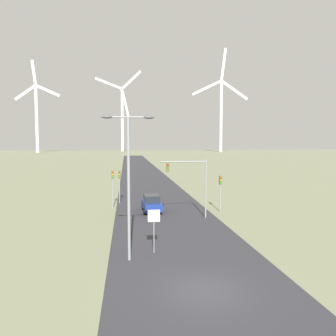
{
  "coord_description": "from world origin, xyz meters",
  "views": [
    {
      "loc": [
        -3.83,
        -15.62,
        7.42
      ],
      "look_at": [
        0.0,
        14.28,
        5.05
      ],
      "focal_mm": 35.0,
      "sensor_mm": 36.0,
      "label": 1
    }
  ],
  "objects": [
    {
      "name": "ground_plane",
      "position": [
        0.0,
        0.0,
        0.0
      ],
      "size": [
        600.0,
        600.0,
        0.0
      ],
      "primitive_type": "plane",
      "color": "#757A5B"
    },
    {
      "name": "road_surface",
      "position": [
        0.0,
        48.0,
        0.0
      ],
      "size": [
        10.0,
        240.0,
        0.01
      ],
      "color": "#2D2D33",
      "rests_on": "ground"
    },
    {
      "name": "streetlamp",
      "position": [
        -3.69,
        4.67,
        5.76
      ],
      "size": [
        3.25,
        0.32,
        9.06
      ],
      "color": "gray",
      "rests_on": "ground"
    },
    {
      "name": "stop_sign_near",
      "position": [
        -2.03,
        5.82,
        2.05
      ],
      "size": [
        0.81,
        0.07,
        2.93
      ],
      "color": "gray",
      "rests_on": "ground"
    },
    {
      "name": "traffic_light_post_near_left",
      "position": [
        -5.38,
        21.62,
        3.09
      ],
      "size": [
        0.28,
        0.34,
        4.23
      ],
      "color": "gray",
      "rests_on": "ground"
    },
    {
      "name": "traffic_light_post_near_right",
      "position": [
        6.12,
        17.97,
        2.82
      ],
      "size": [
        0.28,
        0.34,
        3.85
      ],
      "color": "gray",
      "rests_on": "ground"
    },
    {
      "name": "traffic_light_post_mid_left",
      "position": [
        -4.67,
        24.31,
        2.92
      ],
      "size": [
        0.28,
        0.34,
        3.98
      ],
      "color": "gray",
      "rests_on": "ground"
    },
    {
      "name": "traffic_light_mast_overhead",
      "position": [
        2.31,
        15.41,
        4.15
      ],
      "size": [
        4.5,
        0.34,
        5.8
      ],
      "color": "gray",
      "rests_on": "ground"
    },
    {
      "name": "car_approaching",
      "position": [
        -1.19,
        18.86,
        0.91
      ],
      "size": [
        2.03,
        4.19,
        1.83
      ],
      "color": "navy",
      "rests_on": "ground"
    },
    {
      "name": "wind_turbine_far_left",
      "position": [
        -67.06,
        230.22,
        29.03
      ],
      "size": [
        31.03,
        2.6,
        65.31
      ],
      "color": "silver",
      "rests_on": "ground"
    },
    {
      "name": "wind_turbine_left",
      "position": [
        -6.69,
        257.84,
        31.56
      ],
      "size": [
        37.08,
        14.86,
        67.38
      ],
      "color": "silver",
      "rests_on": "ground"
    },
    {
      "name": "wind_turbine_center",
      "position": [
        68.42,
        229.26,
        33.36
      ],
      "size": [
        39.55,
        16.17,
        78.01
      ],
      "color": "silver",
      "rests_on": "ground"
    }
  ]
}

